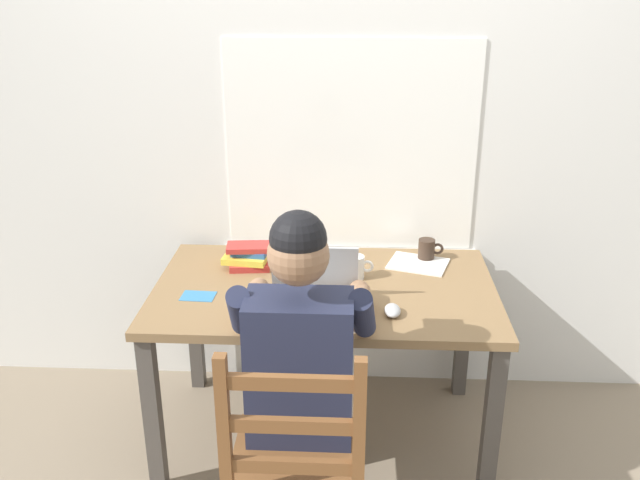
{
  "coord_description": "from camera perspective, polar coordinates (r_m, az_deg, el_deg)",
  "views": [
    {
      "loc": [
        0.1,
        -2.48,
        1.92
      ],
      "look_at": [
        -0.02,
        -0.05,
        0.94
      ],
      "focal_mm": 38.63,
      "sensor_mm": 36.0,
      "label": 1
    }
  ],
  "objects": [
    {
      "name": "laptop",
      "position": [
        2.56,
        -0.56,
        -4.69
      ],
      "size": [
        0.33,
        0.3,
        0.23
      ],
      "color": "#ADAFB2",
      "rests_on": "desk"
    },
    {
      "name": "seated_person",
      "position": [
        2.35,
        -1.48,
        -9.72
      ],
      "size": [
        0.5,
        0.6,
        1.25
      ],
      "color": "#232842",
      "rests_on": "ground"
    },
    {
      "name": "book_stack_main",
      "position": [
        2.94,
        -5.9,
        -1.33
      ],
      "size": [
        0.22,
        0.17,
        0.1
      ],
      "color": "#BC332D",
      "rests_on": "desk"
    },
    {
      "name": "ground_plane",
      "position": [
        3.14,
        0.36,
        -15.82
      ],
      "size": [
        8.0,
        8.0,
        0.0
      ],
      "primitive_type": "plane",
      "color": "gray"
    },
    {
      "name": "back_wall",
      "position": [
        3.04,
        0.86,
        10.01
      ],
      "size": [
        6.0,
        0.08,
        2.6
      ],
      "color": "silver",
      "rests_on": "ground"
    },
    {
      "name": "paper_pile_near_laptop",
      "position": [
        3.0,
        -3.97,
        -1.62
      ],
      "size": [
        0.28,
        0.23,
        0.01
      ],
      "primitive_type": "cube",
      "rotation": [
        0.0,
        0.0,
        0.37
      ],
      "color": "white",
      "rests_on": "desk"
    },
    {
      "name": "computer_mouse",
      "position": [
        2.55,
        6.02,
        -5.82
      ],
      "size": [
        0.06,
        0.1,
        0.03
      ],
      "primitive_type": "ellipsoid",
      "color": "#ADAFB2",
      "rests_on": "desk"
    },
    {
      "name": "paper_pile_back_corner",
      "position": [
        2.98,
        8.12,
        -1.96
      ],
      "size": [
        0.29,
        0.26,
        0.01
      ],
      "primitive_type": "cube",
      "rotation": [
        0.0,
        0.0,
        -0.31
      ],
      "color": "white",
      "rests_on": "desk"
    },
    {
      "name": "landscape_photo_print",
      "position": [
        2.72,
        -10.06,
        -4.59
      ],
      "size": [
        0.13,
        0.1,
        0.0
      ],
      "primitive_type": "cube",
      "rotation": [
        0.0,
        0.0,
        -0.05
      ],
      "color": "teal",
      "rests_on": "desk"
    },
    {
      "name": "coffee_mug_dark",
      "position": [
        3.02,
        8.86,
        -0.79
      ],
      "size": [
        0.11,
        0.07,
        0.09
      ],
      "color": "#38281E",
      "rests_on": "desk"
    },
    {
      "name": "desk",
      "position": [
        2.8,
        0.39,
        -5.52
      ],
      "size": [
        1.36,
        0.82,
        0.72
      ],
      "color": "olive",
      "rests_on": "ground"
    },
    {
      "name": "coffee_mug_white",
      "position": [
        2.81,
        2.98,
        -2.26
      ],
      "size": [
        0.11,
        0.08,
        0.1
      ],
      "color": "white",
      "rests_on": "desk"
    },
    {
      "name": "wooden_chair",
      "position": [
        2.26,
        -1.98,
        -18.32
      ],
      "size": [
        0.42,
        0.42,
        0.95
      ],
      "color": "brown",
      "rests_on": "ground"
    }
  ]
}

